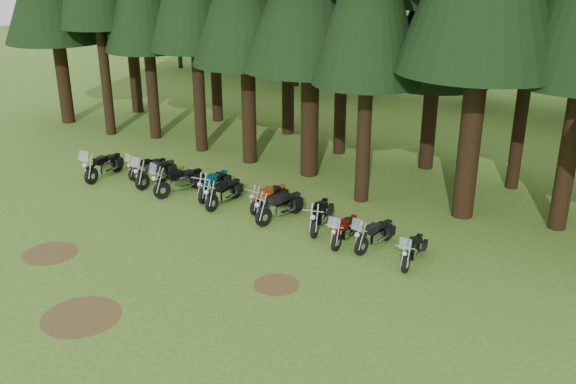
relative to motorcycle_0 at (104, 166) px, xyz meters
name	(u,v)px	position (x,y,z in m)	size (l,w,h in m)	color
ground	(158,253)	(7.19, -4.05, -0.53)	(120.00, 120.00, 0.00)	#3C681C
decid_2	(299,16)	(-3.24, 20.73, 4.43)	(6.72, 6.53, 8.40)	black
decid_3	(375,27)	(2.48, 21.08, 3.99)	(6.12, 5.95, 7.65)	black
decid_4	(476,35)	(8.77, 22.27, 3.84)	(5.93, 5.76, 7.41)	black
dirt_patch_0	(50,253)	(4.19, -6.05, -0.52)	(1.80, 1.80, 0.01)	#4C3D1E
dirt_patch_1	(276,284)	(11.69, -3.55, -0.52)	(1.40, 1.40, 0.01)	#4C3D1E
dirt_patch_2	(81,317)	(8.19, -8.05, -0.52)	(2.20, 2.20, 0.01)	#4C3D1E
motorcycle_0	(104,166)	(0.00, 0.00, 0.00)	(0.73, 2.51, 1.58)	black
motorcycle_1	(148,168)	(1.56, 1.14, -0.10)	(0.69, 2.05, 1.29)	black
motorcycle_2	(156,173)	(2.48, 0.71, -0.01)	(0.45, 2.43, 1.53)	black
motorcycle_3	(180,181)	(4.06, 0.45, 0.00)	(0.93, 2.49, 1.58)	black
motorcycle_4	(214,185)	(5.44, 1.00, -0.03)	(0.63, 2.37, 0.97)	black
motorcycle_5	(224,193)	(6.33, 0.55, -0.05)	(0.37, 2.31, 0.94)	black
motorcycle_6	(269,198)	(8.08, 1.17, -0.07)	(0.35, 2.21, 0.90)	black
motorcycle_7	(280,207)	(9.01, 0.57, -0.03)	(0.60, 2.40, 0.98)	black
motorcycle_8	(320,216)	(10.64, 0.72, -0.05)	(0.87, 2.24, 0.94)	black
motorcycle_9	(345,231)	(11.97, 0.18, -0.09)	(0.50, 2.10, 1.32)	black
motorcycle_10	(374,235)	(13.01, 0.39, -0.07)	(0.59, 2.20, 1.38)	black
motorcycle_11	(413,251)	(14.54, 0.06, -0.10)	(0.52, 2.05, 1.29)	black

